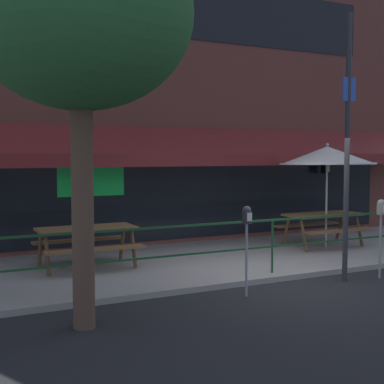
# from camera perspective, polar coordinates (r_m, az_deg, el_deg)

# --- Properties ---
(ground_plane) EXTENTS (120.00, 120.00, 0.00)m
(ground_plane) POSITION_cam_1_polar(r_m,az_deg,el_deg) (9.58, 9.57, -9.41)
(ground_plane) COLOR black
(patio_deck) EXTENTS (15.00, 4.00, 0.10)m
(patio_deck) POSITION_cam_1_polar(r_m,az_deg,el_deg) (11.21, 3.49, -7.13)
(patio_deck) COLOR gray
(patio_deck) RESTS_ON ground
(restaurant_building) EXTENTS (15.00, 1.60, 8.03)m
(restaurant_building) POSITION_cam_1_polar(r_m,az_deg,el_deg) (13.09, -1.44, 11.79)
(restaurant_building) COLOR brown
(restaurant_building) RESTS_ON ground
(patio_railing) EXTENTS (13.84, 0.04, 0.97)m
(patio_railing) POSITION_cam_1_polar(r_m,az_deg,el_deg) (9.67, 8.58, -4.45)
(patio_railing) COLOR #194723
(patio_railing) RESTS_ON patio_deck
(picnic_table_left) EXTENTS (1.80, 1.42, 0.76)m
(picnic_table_left) POSITION_cam_1_polar(r_m,az_deg,el_deg) (10.17, -11.16, -4.59)
(picnic_table_left) COLOR brown
(picnic_table_left) RESTS_ON patio_deck
(picnic_table_centre) EXTENTS (1.80, 1.42, 0.76)m
(picnic_table_centre) POSITION_cam_1_polar(r_m,az_deg,el_deg) (12.66, 13.80, -2.95)
(picnic_table_centre) COLOR brown
(picnic_table_centre) RESTS_ON patio_deck
(patio_umbrella_centre) EXTENTS (2.14, 2.14, 2.38)m
(patio_umbrella_centre) POSITION_cam_1_polar(r_m,az_deg,el_deg) (12.49, 14.23, 3.73)
(patio_umbrella_centre) COLOR #B7B2A8
(patio_umbrella_centre) RESTS_ON patio_deck
(parking_meter_near) EXTENTS (0.15, 0.16, 1.42)m
(parking_meter_near) POSITION_cam_1_polar(r_m,az_deg,el_deg) (8.32, 5.86, -3.37)
(parking_meter_near) COLOR gray
(parking_meter_near) RESTS_ON ground
(parking_meter_far) EXTENTS (0.15, 0.16, 1.42)m
(parking_meter_far) POSITION_cam_1_polar(r_m,az_deg,el_deg) (10.09, 19.51, -2.29)
(parking_meter_far) COLOR gray
(parking_meter_far) RESTS_ON ground
(street_sign_pole) EXTENTS (0.28, 0.09, 4.62)m
(street_sign_pole) POSITION_cam_1_polar(r_m,az_deg,el_deg) (9.62, 16.23, 4.77)
(street_sign_pole) COLOR #2D2D33
(street_sign_pole) RESTS_ON ground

